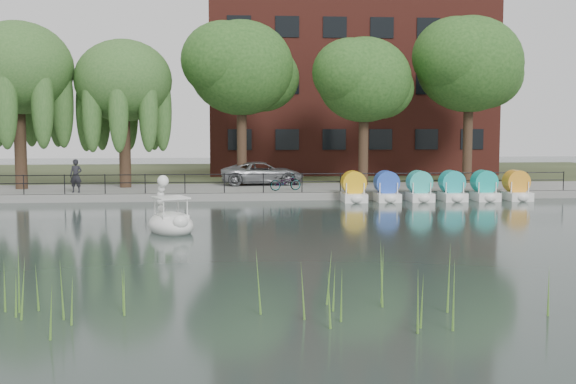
{
  "coord_description": "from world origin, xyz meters",
  "views": [
    {
      "loc": [
        -1.81,
        -23.63,
        3.94
      ],
      "look_at": [
        0.5,
        4.0,
        1.3
      ],
      "focal_mm": 45.0,
      "sensor_mm": 36.0,
      "label": 1
    }
  ],
  "objects": [
    {
      "name": "minivan",
      "position": [
        0.19,
        18.06,
        1.16
      ],
      "size": [
        2.95,
        5.68,
        1.53
      ],
      "primitive_type": "imported",
      "rotation": [
        0.0,
        0.0,
        1.65
      ],
      "color": "gray",
      "rests_on": "promenade"
    },
    {
      "name": "bicycle",
      "position": [
        1.23,
        14.34,
        0.9
      ],
      "size": [
        1.02,
        1.82,
        1.0
      ],
      "primitive_type": "imported",
      "rotation": [
        0.0,
        0.0,
        1.83
      ],
      "color": "gray",
      "rests_on": "promenade"
    },
    {
      "name": "willow_left",
      "position": [
        -13.0,
        16.5,
        6.87
      ],
      "size": [
        5.88,
        5.88,
        9.01
      ],
      "color": "#473323",
      "rests_on": "promenade"
    },
    {
      "name": "promenade",
      "position": [
        0.0,
        16.0,
        0.2
      ],
      "size": [
        40.0,
        6.0,
        0.4
      ],
      "primitive_type": "cube",
      "color": "gray",
      "rests_on": "ground_plane"
    },
    {
      "name": "reed_bank",
      "position": [
        2.0,
        -9.5,
        0.6
      ],
      "size": [
        24.0,
        2.4,
        1.2
      ],
      "color": "#669938",
      "rests_on": "ground_plane"
    },
    {
      "name": "willow_mid",
      "position": [
        -7.5,
        17.0,
        6.25
      ],
      "size": [
        5.32,
        5.32,
        8.15
      ],
      "color": "#473323",
      "rests_on": "promenade"
    },
    {
      "name": "swan_boat",
      "position": [
        -3.91,
        2.62,
        0.44
      ],
      "size": [
        2.34,
        2.8,
        2.03
      ],
      "rotation": [
        0.0,
        0.0,
        0.41
      ],
      "color": "white",
      "rests_on": "ground_plane"
    },
    {
      "name": "railing",
      "position": [
        0.0,
        13.25,
        1.15
      ],
      "size": [
        32.0,
        0.05,
        1.0
      ],
      "color": "black",
      "rests_on": "promenade"
    },
    {
      "name": "broadleaf_center",
      "position": [
        -1.0,
        18.0,
        7.06
      ],
      "size": [
        6.0,
        6.0,
        9.25
      ],
      "color": "#473323",
      "rests_on": "promenade"
    },
    {
      "name": "pedestrian",
      "position": [
        -9.6,
        14.08,
        1.39
      ],
      "size": [
        0.78,
        0.58,
        1.98
      ],
      "primitive_type": "imported",
      "rotation": [
        0.0,
        0.0,
        6.14
      ],
      "color": "black",
      "rests_on": "promenade"
    },
    {
      "name": "broadleaf_far",
      "position": [
        12.5,
        18.5,
        7.4
      ],
      "size": [
        6.3,
        6.3,
        9.71
      ],
      "color": "#473323",
      "rests_on": "promenade"
    },
    {
      "name": "ground_plane",
      "position": [
        0.0,
        0.0,
        0.0
      ],
      "size": [
        120.0,
        120.0,
        0.0
      ],
      "primitive_type": "plane",
      "color": "#33403B"
    },
    {
      "name": "apartment_building",
      "position": [
        7.0,
        29.97,
        9.36
      ],
      "size": [
        20.0,
        10.07,
        18.0
      ],
      "color": "#4C1E16",
      "rests_on": "land_strip"
    },
    {
      "name": "pedal_boat_row",
      "position": [
        8.78,
        12.3,
        0.61
      ],
      "size": [
        9.65,
        1.7,
        1.4
      ],
      "color": "white",
      "rests_on": "ground_plane"
    },
    {
      "name": "land_strip",
      "position": [
        0.0,
        30.0,
        0.18
      ],
      "size": [
        60.0,
        22.0,
        0.36
      ],
      "primitive_type": "cube",
      "color": "#47512D",
      "rests_on": "ground_plane"
    },
    {
      "name": "broadleaf_right",
      "position": [
        6.0,
        17.5,
        6.39
      ],
      "size": [
        5.4,
        5.4,
        8.32
      ],
      "color": "#473323",
      "rests_on": "promenade"
    },
    {
      "name": "kerb",
      "position": [
        0.0,
        13.05,
        0.2
      ],
      "size": [
        40.0,
        0.25,
        0.4
      ],
      "primitive_type": "cube",
      "color": "gray",
      "rests_on": "ground_plane"
    }
  ]
}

